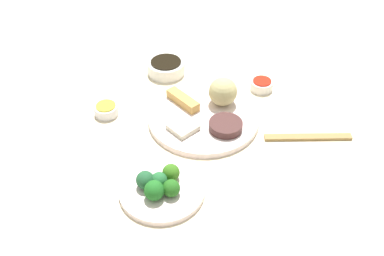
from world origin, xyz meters
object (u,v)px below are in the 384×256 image
at_px(sauce_ramekin_hot_mustard, 106,110).
at_px(chopsticks_pair, 308,137).
at_px(soy_sauce_bowl, 166,68).
at_px(sauce_ramekin_sweet_and_sour, 262,85).
at_px(main_plate, 203,118).
at_px(broccoli_plate, 162,190).

height_order(sauce_ramekin_hot_mustard, chopsticks_pair, sauce_ramekin_hot_mustard).
height_order(soy_sauce_bowl, sauce_ramekin_sweet_and_sour, soy_sauce_bowl).
xyz_separation_m(main_plate, sauce_ramekin_sweet_and_sour, (0.10, -0.20, 0.01)).
relative_size(broccoli_plate, sauce_ramekin_hot_mustard, 2.99).
height_order(main_plate, soy_sauce_bowl, soy_sauce_bowl).
distance_m(broccoli_plate, sauce_ramekin_hot_mustard, 0.32).
xyz_separation_m(broccoli_plate, chopsticks_pair, (0.08, -0.39, -0.00)).
relative_size(main_plate, sauce_ramekin_hot_mustard, 4.57).
xyz_separation_m(main_plate, sauce_ramekin_hot_mustard, (0.09, 0.24, 0.01)).
bearing_deg(broccoli_plate, sauce_ramekin_sweet_and_sour, -49.01).
relative_size(broccoli_plate, soy_sauce_bowl, 1.71).
bearing_deg(broccoli_plate, chopsticks_pair, -78.43).
relative_size(sauce_ramekin_sweet_and_sour, sauce_ramekin_hot_mustard, 1.00).
distance_m(sauce_ramekin_sweet_and_sour, sauce_ramekin_hot_mustard, 0.45).
bearing_deg(main_plate, sauce_ramekin_sweet_and_sour, -64.72).
xyz_separation_m(soy_sauce_bowl, sauce_ramekin_hot_mustard, (-0.16, 0.20, -0.01)).
bearing_deg(soy_sauce_bowl, broccoli_plate, 166.76).
relative_size(main_plate, chopsticks_pair, 1.33).
xyz_separation_m(broccoli_plate, soy_sauce_bowl, (0.46, -0.11, 0.01)).
bearing_deg(soy_sauce_bowl, chopsticks_pair, -143.62).
relative_size(sauce_ramekin_sweet_and_sour, chopsticks_pair, 0.29).
distance_m(main_plate, sauce_ramekin_sweet_and_sour, 0.22).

